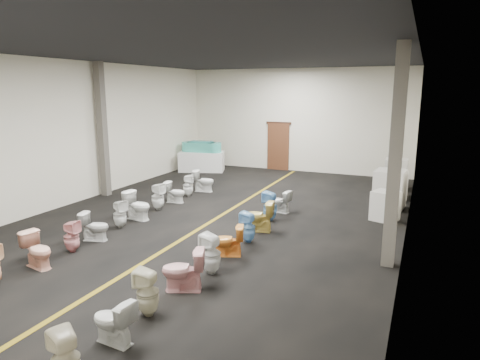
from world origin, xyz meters
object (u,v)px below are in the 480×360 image
(bathtub, at_px, (201,147))
(toilet_right_4, at_px, (211,254))
(display_table, at_px, (202,161))
(appliance_crate_a, at_px, (385,206))
(toilet_left_8, at_px, (175,192))
(toilet_right_6, at_px, (248,227))
(appliance_crate_b, at_px, (390,189))
(appliance_crate_d, at_px, (396,174))
(toilet_left_4, at_px, (95,226))
(toilet_right_3, at_px, (183,270))
(toilet_right_2, at_px, (148,292))
(toilet_right_8, at_px, (270,206))
(toilet_right_5, at_px, (228,241))
(toilet_right_9, at_px, (280,201))
(toilet_left_9, at_px, (188,185))
(toilet_left_5, at_px, (120,214))
(appliance_crate_c, at_px, (393,183))
(toilet_left_3, at_px, (72,236))
(toilet_right_1, at_px, (113,321))
(toilet_right_7, at_px, (258,216))
(toilet_left_7, at_px, (158,197))
(toilet_left_6, at_px, (138,206))
(toilet_left_10, at_px, (204,181))
(toilet_left_2, at_px, (38,250))
(toilet_right_0, at_px, (65,359))

(bathtub, height_order, toilet_right_4, bathtub)
(display_table, bearing_deg, appliance_crate_a, -28.64)
(toilet_left_8, xyz_separation_m, toilet_right_6, (3.58, -2.49, 0.04))
(appliance_crate_b, xyz_separation_m, appliance_crate_d, (0.00, 2.86, -0.04))
(toilet_left_4, height_order, toilet_right_3, toilet_right_3)
(toilet_right_2, height_order, toilet_right_8, toilet_right_8)
(appliance_crate_b, bearing_deg, appliance_crate_d, 90.00)
(toilet_right_2, height_order, toilet_right_3, toilet_right_2)
(toilet_right_5, relative_size, toilet_right_9, 1.03)
(appliance_crate_b, xyz_separation_m, toilet_left_9, (-6.44, -1.14, -0.21))
(toilet_left_8, bearing_deg, toilet_right_9, -91.07)
(toilet_left_5, relative_size, toilet_left_8, 1.11)
(appliance_crate_b, height_order, appliance_crate_c, appliance_crate_b)
(appliance_crate_a, bearing_deg, appliance_crate_b, 90.00)
(bathtub, height_order, toilet_left_3, bathtub)
(toilet_right_1, distance_m, toilet_right_7, 5.50)
(display_table, bearing_deg, bathtub, 180.00)
(toilet_right_6, height_order, toilet_right_9, toilet_right_6)
(toilet_right_1, bearing_deg, toilet_left_7, -145.95)
(toilet_left_9, bearing_deg, toilet_right_7, -147.64)
(toilet_left_6, distance_m, toilet_right_1, 6.11)
(toilet_left_10, bearing_deg, toilet_right_4, -159.25)
(display_table, height_order, appliance_crate_d, appliance_crate_d)
(toilet_left_2, relative_size, toilet_left_4, 1.07)
(toilet_left_9, relative_size, toilet_right_9, 1.13)
(bathtub, xyz_separation_m, toilet_right_6, (5.40, -7.67, -0.69))
(toilet_left_10, bearing_deg, bathtub, 20.81)
(toilet_right_8, bearing_deg, toilet_right_5, 2.71)
(toilet_left_6, height_order, toilet_right_1, toilet_left_6)
(bathtub, xyz_separation_m, toilet_left_10, (1.94, -3.45, -0.69))
(toilet_left_6, distance_m, toilet_right_2, 5.42)
(toilet_left_5, distance_m, toilet_right_7, 3.65)
(toilet_right_3, height_order, toilet_right_8, toilet_right_8)
(appliance_crate_c, relative_size, toilet_right_1, 1.38)
(toilet_right_6, bearing_deg, display_table, -140.84)
(toilet_left_10, distance_m, toilet_right_1, 9.42)
(toilet_left_4, xyz_separation_m, toilet_right_0, (3.36, -4.27, 0.04))
(toilet_right_6, bearing_deg, appliance_crate_a, 142.24)
(toilet_left_10, bearing_deg, appliance_crate_d, -71.93)
(appliance_crate_a, xyz_separation_m, toilet_right_5, (-2.92, -4.12, -0.07))
(display_table, bearing_deg, appliance_crate_c, -11.16)
(toilet_left_5, xyz_separation_m, toilet_left_8, (-0.05, 2.81, -0.04))
(appliance_crate_c, relative_size, toilet_right_7, 1.19)
(appliance_crate_d, distance_m, toilet_left_7, 8.69)
(display_table, bearing_deg, appliance_crate_d, -2.02)
(toilet_left_7, xyz_separation_m, toilet_left_8, (0.02, 0.96, -0.08))
(appliance_crate_b, bearing_deg, toilet_left_5, -142.77)
(toilet_left_6, relative_size, toilet_right_7, 1.01)
(toilet_left_2, relative_size, toilet_right_0, 0.97)
(bathtub, height_order, appliance_crate_c, bathtub)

